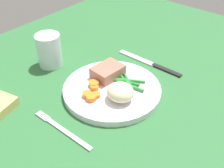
{
  "coord_description": "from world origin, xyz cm",
  "views": [
    {
      "loc": [
        -43.78,
        -37.83,
        45.17
      ],
      "look_at": [
        -2.84,
        -3.76,
        4.6
      ],
      "focal_mm": 44.43,
      "sensor_mm": 36.0,
      "label": 1
    }
  ],
  "objects_px": {
    "knife": "(151,64)",
    "water_glass": "(50,52)",
    "dinner_plate": "(112,90)",
    "fork": "(63,130)",
    "meat_portion": "(109,71)"
  },
  "relations": [
    {
      "from": "knife",
      "to": "water_glass",
      "type": "bearing_deg",
      "value": 128.14
    },
    {
      "from": "dinner_plate",
      "to": "fork",
      "type": "xyz_separation_m",
      "value": [
        -0.16,
        -0.0,
        -0.01
      ]
    },
    {
      "from": "dinner_plate",
      "to": "fork",
      "type": "relative_size",
      "value": 1.44
    },
    {
      "from": "meat_portion",
      "to": "water_glass",
      "type": "relative_size",
      "value": 0.83
    },
    {
      "from": "dinner_plate",
      "to": "meat_portion",
      "type": "distance_m",
      "value": 0.05
    },
    {
      "from": "fork",
      "to": "meat_portion",
      "type": "bearing_deg",
      "value": 8.8
    },
    {
      "from": "meat_portion",
      "to": "knife",
      "type": "height_order",
      "value": "meat_portion"
    },
    {
      "from": "fork",
      "to": "knife",
      "type": "height_order",
      "value": "knife"
    },
    {
      "from": "fork",
      "to": "water_glass",
      "type": "distance_m",
      "value": 0.27
    },
    {
      "from": "dinner_plate",
      "to": "knife",
      "type": "height_order",
      "value": "dinner_plate"
    },
    {
      "from": "knife",
      "to": "water_glass",
      "type": "relative_size",
      "value": 2.24
    },
    {
      "from": "dinner_plate",
      "to": "meat_portion",
      "type": "relative_size",
      "value": 3.15
    },
    {
      "from": "meat_portion",
      "to": "fork",
      "type": "relative_size",
      "value": 0.46
    },
    {
      "from": "dinner_plate",
      "to": "meat_portion",
      "type": "height_order",
      "value": "meat_portion"
    },
    {
      "from": "dinner_plate",
      "to": "meat_portion",
      "type": "bearing_deg",
      "value": 49.4
    }
  ]
}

